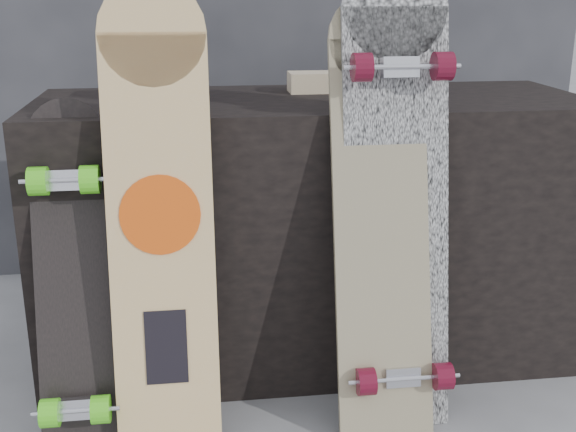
{
  "coord_description": "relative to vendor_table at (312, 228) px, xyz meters",
  "views": [
    {
      "loc": [
        -0.35,
        -1.57,
        1.11
      ],
      "look_at": [
        -0.12,
        0.2,
        0.54
      ],
      "focal_mm": 45.0,
      "sensor_mm": 36.0,
      "label": 1
    }
  ],
  "objects": [
    {
      "name": "merch_box_purple",
      "position": [
        -0.46,
        0.05,
        0.45
      ],
      "size": [
        0.18,
        0.12,
        0.1
      ],
      "primitive_type": "cube",
      "color": "#3D3C7B",
      "rests_on": "vendor_table"
    },
    {
      "name": "longboard_geisha",
      "position": [
        -0.44,
        -0.38,
        0.2
      ],
      "size": [
        0.26,
        0.24,
        1.13
      ],
      "rotation": [
        -0.19,
        0.0,
        0.0
      ],
      "color": "beige",
      "rests_on": "ground"
    },
    {
      "name": "vendor_table",
      "position": [
        0.0,
        0.0,
        0.0
      ],
      "size": [
        1.6,
        0.6,
        0.8
      ],
      "primitive_type": "cube",
      "color": "black",
      "rests_on": "ground"
    },
    {
      "name": "skateboard_dark",
      "position": [
        -0.66,
        -0.36,
        0.03
      ],
      "size": [
        0.19,
        0.3,
        0.85
      ],
      "rotation": [
        -0.26,
        0.0,
        0.0
      ],
      "color": "black",
      "rests_on": "ground"
    },
    {
      "name": "merch_box_flat",
      "position": [
        0.05,
        0.12,
        0.43
      ],
      "size": [
        0.22,
        0.1,
        0.06
      ],
      "primitive_type": "cube",
      "color": "#D1B78C",
      "rests_on": "vendor_table"
    },
    {
      "name": "longboard_cascadia",
      "position": [
        0.15,
        -0.37,
        0.22
      ],
      "size": [
        0.27,
        0.31,
        1.2
      ],
      "rotation": [
        -0.19,
        0.0,
        0.0
      ],
      "color": "white",
      "rests_on": "ground"
    },
    {
      "name": "longboard_celtic",
      "position": [
        0.11,
        -0.37,
        0.19
      ],
      "size": [
        0.24,
        0.31,
        1.1
      ],
      "rotation": [
        -0.26,
        0.0,
        0.0
      ],
      "color": "beige",
      "rests_on": "ground"
    },
    {
      "name": "merch_box_small",
      "position": [
        0.26,
        0.06,
        0.46
      ],
      "size": [
        0.14,
        0.14,
        0.12
      ],
      "primitive_type": "cube",
      "color": "#3D3C7B",
      "rests_on": "vendor_table"
    }
  ]
}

